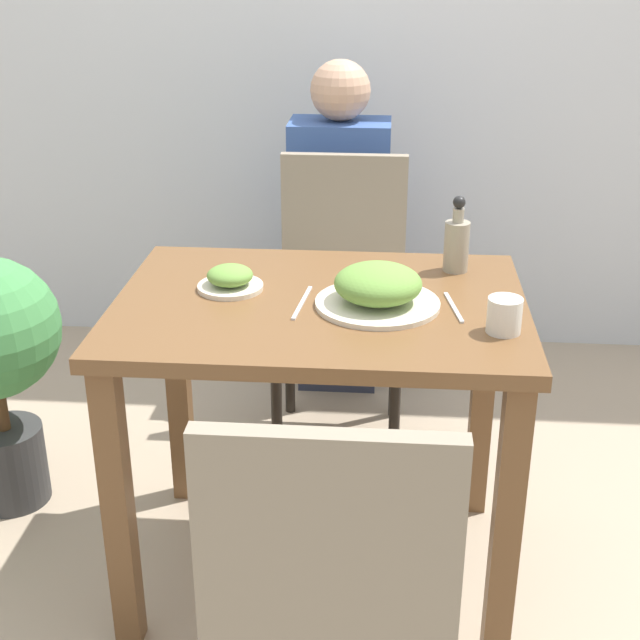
% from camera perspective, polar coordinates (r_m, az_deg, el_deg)
% --- Properties ---
extents(ground_plane, '(16.00, 16.00, 0.00)m').
position_cam_1_polar(ground_plane, '(2.46, -0.00, -15.41)').
color(ground_plane, tan).
extents(wall_back, '(8.00, 0.05, 2.60)m').
position_cam_1_polar(wall_back, '(3.41, 2.13, 19.43)').
color(wall_back, silver).
rests_on(wall_back, ground_plane).
extents(dining_table, '(0.96, 0.70, 0.76)m').
position_cam_1_polar(dining_table, '(2.12, -0.00, -2.08)').
color(dining_table, brown).
rests_on(dining_table, ground_plane).
extents(chair_near, '(0.42, 0.42, 0.91)m').
position_cam_1_polar(chair_near, '(1.57, 0.75, -17.48)').
color(chair_near, gray).
rests_on(chair_near, ground_plane).
extents(chair_far, '(0.42, 0.42, 0.91)m').
position_cam_1_polar(chair_far, '(2.82, 1.37, 2.26)').
color(chair_far, gray).
rests_on(chair_far, ground_plane).
extents(food_plate, '(0.29, 0.29, 0.10)m').
position_cam_1_polar(food_plate, '(2.02, 3.73, 2.06)').
color(food_plate, beige).
rests_on(food_plate, dining_table).
extents(side_plate, '(0.16, 0.16, 0.06)m').
position_cam_1_polar(side_plate, '(2.13, -5.78, 2.61)').
color(side_plate, beige).
rests_on(side_plate, dining_table).
extents(drink_cup, '(0.07, 0.07, 0.08)m').
position_cam_1_polar(drink_cup, '(1.93, 11.72, 0.29)').
color(drink_cup, silver).
rests_on(drink_cup, dining_table).
extents(sauce_bottle, '(0.06, 0.06, 0.19)m').
position_cam_1_polar(sauce_bottle, '(2.25, 8.74, 4.92)').
color(sauce_bottle, gray).
rests_on(sauce_bottle, dining_table).
extents(fork_utensil, '(0.03, 0.20, 0.00)m').
position_cam_1_polar(fork_utensil, '(2.05, -1.15, 1.12)').
color(fork_utensil, silver).
rests_on(fork_utensil, dining_table).
extents(spoon_utensil, '(0.04, 0.17, 0.00)m').
position_cam_1_polar(spoon_utensil, '(2.04, 8.55, 0.81)').
color(spoon_utensil, silver).
rests_on(spoon_utensil, dining_table).
extents(person_figure, '(0.34, 0.22, 1.17)m').
position_cam_1_polar(person_figure, '(3.14, 1.23, 5.62)').
color(person_figure, '#2D3347').
rests_on(person_figure, ground_plane).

